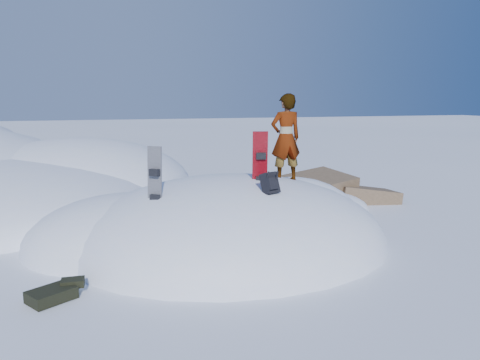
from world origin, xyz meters
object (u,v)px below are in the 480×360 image
object	(u,v)px
snowboard_dark	(155,188)
backpack	(270,183)
snowboard_red	(260,170)
person	(286,138)

from	to	relation	value
snowboard_dark	backpack	world-z (taller)	snowboard_dark
backpack	snowboard_dark	bearing A→B (deg)	143.09
snowboard_red	snowboard_dark	world-z (taller)	snowboard_red
snowboard_red	backpack	bearing A→B (deg)	-80.92
snowboard_dark	backpack	size ratio (longest dim) A/B	3.33
snowboard_red	person	bearing A→B (deg)	47.03
snowboard_red	backpack	world-z (taller)	snowboard_red
snowboard_dark	person	xyz separation A→B (m)	(3.02, 0.76, 0.83)
snowboard_red	person	world-z (taller)	person
snowboard_red	snowboard_dark	distance (m)	2.27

